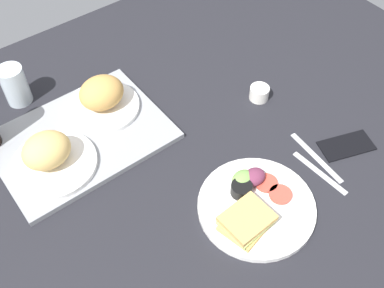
{
  "coord_description": "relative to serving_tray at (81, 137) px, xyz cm",
  "views": [
    {
      "loc": [
        -43.54,
        -57.29,
        95.97
      ],
      "look_at": [
        2.0,
        3.0,
        4.0
      ],
      "focal_mm": 43.27,
      "sensor_mm": 36.0,
      "label": 1
    }
  ],
  "objects": [
    {
      "name": "bread_plate_far",
      "position": [
        10.35,
        5.19,
        4.83
      ],
      "size": [
        20.44,
        20.44,
        9.98
      ],
      "color": "white",
      "rests_on": "serving_tray"
    },
    {
      "name": "bread_plate_near",
      "position": [
        -10.27,
        -4.41,
        4.53
      ],
      "size": [
        21.74,
        21.74,
        9.75
      ],
      "color": "white",
      "rests_on": "serving_tray"
    },
    {
      "name": "ground_plane",
      "position": [
        18.97,
        -24.99,
        -2.3
      ],
      "size": [
        190.0,
        150.0,
        3.0
      ],
      "primitive_type": "cube",
      "color": "black"
    },
    {
      "name": "knife",
      "position": [
        46.15,
        -42.75,
        -0.55
      ],
      "size": [
        2.92,
        19.05,
        0.5
      ],
      "primitive_type": "cube",
      "rotation": [
        0.0,
        0.0,
        1.49
      ],
      "color": "#B7B7BC",
      "rests_on": "ground_plane"
    },
    {
      "name": "serving_tray",
      "position": [
        0.0,
        0.0,
        0.0
      ],
      "size": [
        45.29,
        33.4,
        1.6
      ],
      "primitive_type": "cube",
      "rotation": [
        0.0,
        0.0,
        0.01
      ],
      "color": "gray",
      "rests_on": "ground_plane"
    },
    {
      "name": "drinking_glass",
      "position": [
        -6.91,
        23.99,
        5.1
      ],
      "size": [
        7.1,
        7.1,
        11.81
      ],
      "primitive_type": "cylinder",
      "color": "silver",
      "rests_on": "ground_plane"
    },
    {
      "name": "plate_with_salad",
      "position": [
        22.49,
        -44.34,
        0.92
      ],
      "size": [
        28.32,
        28.32,
        5.4
      ],
      "color": "white",
      "rests_on": "ground_plane"
    },
    {
      "name": "espresso_cup",
      "position": [
        49.04,
        -17.17,
        1.2
      ],
      "size": [
        5.6,
        5.6,
        4.0
      ],
      "primitive_type": "cylinder",
      "color": "silver",
      "rests_on": "ground_plane"
    },
    {
      "name": "fork",
      "position": [
        43.15,
        -46.75,
        -0.55
      ],
      "size": [
        2.41,
        17.05,
        0.5
      ],
      "primitive_type": "cube",
      "rotation": [
        0.0,
        0.0,
        1.63
      ],
      "color": "#B7B7BC",
      "rests_on": "ground_plane"
    },
    {
      "name": "cell_phone",
      "position": [
        55.48,
        -44.88,
        -0.4
      ],
      "size": [
        15.96,
        11.5,
        0.8
      ],
      "primitive_type": "cube",
      "rotation": [
        0.0,
        0.0,
        -0.33
      ],
      "color": "black",
      "rests_on": "ground_plane"
    }
  ]
}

